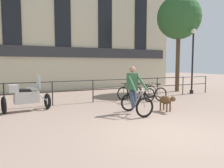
{
  "coord_description": "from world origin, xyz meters",
  "views": [
    {
      "loc": [
        -3.73,
        -4.29,
        1.78
      ],
      "look_at": [
        -0.17,
        2.86,
        1.05
      ],
      "focal_mm": 35.0,
      "sensor_mm": 36.0,
      "label": 1
    }
  ],
  "objects_px": {
    "parked_bicycle_mid_right": "(155,92)",
    "parked_bicycle_near_lamp": "(129,94)",
    "dog": "(167,100)",
    "cyclist_with_bike": "(134,92)",
    "parked_bicycle_mid_left": "(142,93)",
    "street_lamp": "(193,57)",
    "parked_motorcycle": "(26,97)"
  },
  "relations": [
    {
      "from": "parked_bicycle_near_lamp",
      "to": "cyclist_with_bike",
      "type": "bearing_deg",
      "value": 62.66
    },
    {
      "from": "cyclist_with_bike",
      "to": "parked_bicycle_near_lamp",
      "type": "relative_size",
      "value": 1.51
    },
    {
      "from": "parked_bicycle_mid_right",
      "to": "parked_bicycle_near_lamp",
      "type": "bearing_deg",
      "value": 8.79
    },
    {
      "from": "dog",
      "to": "street_lamp",
      "type": "distance_m",
      "value": 6.0
    },
    {
      "from": "street_lamp",
      "to": "dog",
      "type": "bearing_deg",
      "value": -145.4
    },
    {
      "from": "cyclist_with_bike",
      "to": "street_lamp",
      "type": "xyz_separation_m",
      "value": [
        5.99,
        3.0,
        1.42
      ]
    },
    {
      "from": "dog",
      "to": "parked_bicycle_mid_left",
      "type": "xyz_separation_m",
      "value": [
        0.61,
        2.48,
        -0.06
      ]
    },
    {
      "from": "cyclist_with_bike",
      "to": "parked_bicycle_near_lamp",
      "type": "xyz_separation_m",
      "value": [
        1.09,
        2.22,
        -0.41
      ]
    },
    {
      "from": "cyclist_with_bike",
      "to": "parked_bicycle_mid_left",
      "type": "xyz_separation_m",
      "value": [
        1.87,
        2.22,
        -0.41
      ]
    },
    {
      "from": "parked_bicycle_mid_left",
      "to": "street_lamp",
      "type": "distance_m",
      "value": 4.57
    },
    {
      "from": "parked_bicycle_mid_right",
      "to": "street_lamp",
      "type": "relative_size",
      "value": 0.31
    },
    {
      "from": "parked_bicycle_mid_left",
      "to": "street_lamp",
      "type": "bearing_deg",
      "value": -172.76
    },
    {
      "from": "dog",
      "to": "street_lamp",
      "type": "height_order",
      "value": "street_lamp"
    },
    {
      "from": "dog",
      "to": "parked_bicycle_mid_right",
      "type": "height_order",
      "value": "parked_bicycle_mid_right"
    },
    {
      "from": "dog",
      "to": "street_lamp",
      "type": "xyz_separation_m",
      "value": [
        4.72,
        3.26,
        1.76
      ]
    },
    {
      "from": "parked_bicycle_mid_left",
      "to": "parked_bicycle_mid_right",
      "type": "distance_m",
      "value": 0.78
    },
    {
      "from": "parked_bicycle_near_lamp",
      "to": "street_lamp",
      "type": "xyz_separation_m",
      "value": [
        4.9,
        0.78,
        1.83
      ]
    },
    {
      "from": "dog",
      "to": "parked_bicycle_near_lamp",
      "type": "distance_m",
      "value": 2.48
    },
    {
      "from": "cyclist_with_bike",
      "to": "parked_bicycle_mid_right",
      "type": "relative_size",
      "value": 1.42
    },
    {
      "from": "dog",
      "to": "parked_motorcycle",
      "type": "relative_size",
      "value": 0.51
    },
    {
      "from": "parked_motorcycle",
      "to": "parked_bicycle_mid_right",
      "type": "xyz_separation_m",
      "value": [
        6.12,
        0.1,
        -0.2
      ]
    },
    {
      "from": "dog",
      "to": "parked_bicycle_mid_right",
      "type": "relative_size",
      "value": 0.75
    },
    {
      "from": "cyclist_with_bike",
      "to": "dog",
      "type": "relative_size",
      "value": 1.89
    },
    {
      "from": "dog",
      "to": "parked_bicycle_mid_right",
      "type": "distance_m",
      "value": 2.84
    },
    {
      "from": "cyclist_with_bike",
      "to": "parked_motorcycle",
      "type": "height_order",
      "value": "cyclist_with_bike"
    },
    {
      "from": "parked_bicycle_mid_right",
      "to": "street_lamp",
      "type": "height_order",
      "value": "street_lamp"
    },
    {
      "from": "parked_bicycle_mid_left",
      "to": "parked_bicycle_mid_right",
      "type": "height_order",
      "value": "same"
    },
    {
      "from": "parked_bicycle_near_lamp",
      "to": "parked_bicycle_mid_right",
      "type": "height_order",
      "value": "same"
    },
    {
      "from": "cyclist_with_bike",
      "to": "dog",
      "type": "bearing_deg",
      "value": -8.92
    },
    {
      "from": "parked_bicycle_near_lamp",
      "to": "parked_bicycle_mid_right",
      "type": "relative_size",
      "value": 0.94
    },
    {
      "from": "parked_motorcycle",
      "to": "street_lamp",
      "type": "xyz_separation_m",
      "value": [
        9.46,
        0.88,
        1.62
      ]
    },
    {
      "from": "parked_motorcycle",
      "to": "street_lamp",
      "type": "distance_m",
      "value": 9.64
    }
  ]
}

